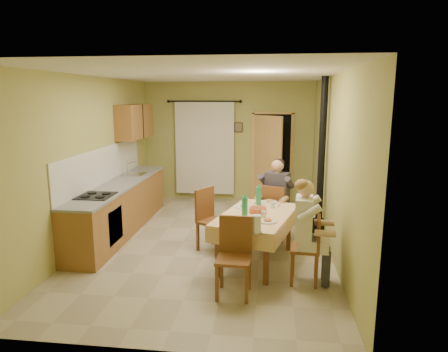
# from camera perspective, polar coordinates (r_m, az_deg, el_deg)

# --- Properties ---
(floor) EXTENTS (4.00, 6.00, 0.01)m
(floor) POSITION_cam_1_polar(r_m,az_deg,el_deg) (6.95, -2.18, -9.46)
(floor) COLOR tan
(floor) RESTS_ON ground
(room_shell) EXTENTS (4.04, 6.04, 2.82)m
(room_shell) POSITION_cam_1_polar(r_m,az_deg,el_deg) (6.53, -2.29, 5.66)
(room_shell) COLOR tan
(room_shell) RESTS_ON ground
(kitchen_run) EXTENTS (0.64, 3.64, 1.56)m
(kitchen_run) POSITION_cam_1_polar(r_m,az_deg,el_deg) (7.60, -14.56, -4.16)
(kitchen_run) COLOR brown
(kitchen_run) RESTS_ON ground
(upper_cabinets) EXTENTS (0.35, 1.40, 0.70)m
(upper_cabinets) POSITION_cam_1_polar(r_m,az_deg,el_deg) (8.62, -12.61, 7.63)
(upper_cabinets) COLOR brown
(upper_cabinets) RESTS_ON room_shell
(curtain) EXTENTS (1.70, 0.07, 2.22)m
(curtain) POSITION_cam_1_polar(r_m,az_deg,el_deg) (9.52, -2.78, 4.05)
(curtain) COLOR black
(curtain) RESTS_ON ground
(doorway) EXTENTS (0.96, 0.59, 2.15)m
(doorway) POSITION_cam_1_polar(r_m,az_deg,el_deg) (9.36, 6.58, 2.56)
(doorway) COLOR black
(doorway) RESTS_ON ground
(dining_table) EXTENTS (1.34, 1.78, 0.76)m
(dining_table) POSITION_cam_1_polar(r_m,az_deg,el_deg) (6.05, 4.63, -8.82)
(dining_table) COLOR #DEB379
(dining_table) RESTS_ON ground
(tableware) EXTENTS (0.64, 1.68, 0.33)m
(tableware) POSITION_cam_1_polar(r_m,az_deg,el_deg) (5.82, 4.53, -5.05)
(tableware) COLOR white
(tableware) RESTS_ON dining_table
(chair_far) EXTENTS (0.54, 0.54, 0.98)m
(chair_far) POSITION_cam_1_polar(r_m,az_deg,el_deg) (7.08, 7.36, -6.64)
(chair_far) COLOR brown
(chair_far) RESTS_ON ground
(chair_near) EXTENTS (0.44, 0.44, 0.98)m
(chair_near) POSITION_cam_1_polar(r_m,az_deg,el_deg) (5.14, 1.41, -13.68)
(chair_near) COLOR brown
(chair_near) RESTS_ON ground
(chair_right) EXTENTS (0.40, 0.40, 0.92)m
(chair_right) POSITION_cam_1_polar(r_m,az_deg,el_deg) (5.55, 11.56, -11.98)
(chair_right) COLOR brown
(chair_right) RESTS_ON ground
(chair_left) EXTENTS (0.61, 0.61, 1.01)m
(chair_left) POSITION_cam_1_polar(r_m,az_deg,el_deg) (6.54, -1.49, -8.07)
(chair_left) COLOR brown
(chair_left) RESTS_ON ground
(man_far) EXTENTS (0.65, 0.59, 1.39)m
(man_far) POSITION_cam_1_polar(r_m,az_deg,el_deg) (6.94, 7.52, -1.97)
(man_far) COLOR #38333D
(man_far) RESTS_ON chair_far
(man_right) EXTENTS (0.49, 0.61, 1.39)m
(man_right) POSITION_cam_1_polar(r_m,az_deg,el_deg) (5.34, 11.68, -6.15)
(man_right) COLOR silver
(man_right) RESTS_ON chair_right
(stove_flue) EXTENTS (0.24, 0.24, 2.80)m
(stove_flue) POSITION_cam_1_polar(r_m,az_deg,el_deg) (7.21, 13.62, -0.51)
(stove_flue) COLOR black
(stove_flue) RESTS_ON ground
(picture_back) EXTENTS (0.19, 0.03, 0.23)m
(picture_back) POSITION_cam_1_polar(r_m,az_deg,el_deg) (9.44, 2.09, 6.97)
(picture_back) COLOR black
(picture_back) RESTS_ON room_shell
(picture_right) EXTENTS (0.03, 0.31, 0.21)m
(picture_right) POSITION_cam_1_polar(r_m,az_deg,el_deg) (7.70, 13.91, 6.42)
(picture_right) COLOR brown
(picture_right) RESTS_ON room_shell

